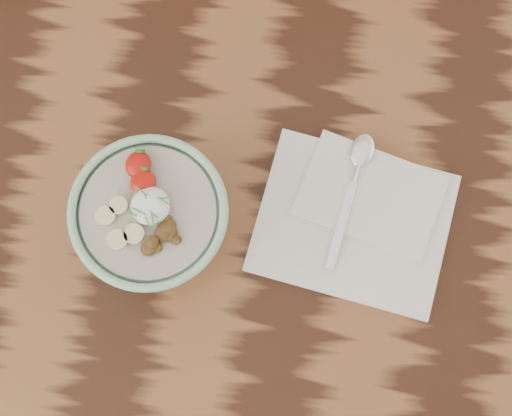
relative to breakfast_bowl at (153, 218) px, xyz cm
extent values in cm
cube|color=black|center=(-3.32, -3.19, -8.32)|extent=(160.00, 90.00, 4.00)
cylinder|color=#8DBE98|center=(0.01, -0.02, -5.73)|extent=(8.25, 8.25, 1.18)
torus|color=#8DBE98|center=(0.01, -0.02, 3.90)|extent=(18.77, 18.77, 1.08)
cylinder|color=beige|center=(0.01, -0.02, 3.31)|extent=(15.92, 15.92, 0.98)
ellipsoid|color=white|center=(0.34, 0.53, 4.68)|extent=(4.57, 4.57, 2.51)
ellipsoid|color=#A81007|center=(-0.92, 3.16, 4.63)|extent=(3.02, 3.33, 1.66)
cone|color=#286623|center=(-0.92, 4.52, 4.93)|extent=(1.40, 1.03, 1.52)
ellipsoid|color=#A81007|center=(-1.79, 5.20, 4.64)|extent=(3.05, 3.36, 1.68)
cone|color=#286623|center=(-1.79, 6.57, 4.94)|extent=(1.40, 1.03, 1.52)
cylinder|color=beige|center=(-3.39, 0.24, 4.20)|extent=(2.19, 2.19, 0.70)
cylinder|color=beige|center=(-4.69, -1.16, 4.20)|extent=(2.35, 2.35, 0.70)
cylinder|color=beige|center=(-2.89, -3.76, 4.20)|extent=(2.43, 2.43, 0.70)
cylinder|color=beige|center=(-1.10, -2.85, 4.20)|extent=(2.41, 2.41, 0.70)
ellipsoid|color=brown|center=(2.65, -1.77, 4.47)|extent=(2.65, 2.63, 1.35)
ellipsoid|color=brown|center=(2.20, -2.84, 4.25)|extent=(1.61, 1.66, 0.74)
ellipsoid|color=brown|center=(0.80, -4.34, 4.45)|extent=(2.06, 2.07, 1.35)
ellipsoid|color=brown|center=(2.24, -2.29, 4.46)|extent=(2.59, 2.49, 1.14)
ellipsoid|color=brown|center=(3.08, -2.65, 4.27)|extent=(1.73, 1.68, 0.88)
ellipsoid|color=brown|center=(2.35, -0.81, 4.35)|extent=(1.74, 1.50, 0.87)
ellipsoid|color=brown|center=(3.18, -2.23, 4.31)|extent=(1.85, 1.89, 0.89)
ellipsoid|color=brown|center=(1.10, -3.70, 4.47)|extent=(2.26, 2.37, 1.52)
ellipsoid|color=brown|center=(2.84, -1.37, 4.30)|extent=(1.99, 1.96, 1.01)
ellipsoid|color=brown|center=(1.77, -4.09, 4.22)|extent=(1.71, 1.71, 0.74)
ellipsoid|color=brown|center=(3.80, -2.94, 4.24)|extent=(1.49, 1.43, 0.75)
cylinder|color=#408F3C|center=(2.01, 1.05, 5.80)|extent=(1.65, 0.95, 0.24)
cylinder|color=#408F3C|center=(1.09, -1.35, 5.80)|extent=(0.78, 1.57, 0.24)
cylinder|color=#408F3C|center=(-0.70, 1.88, 5.80)|extent=(1.50, 1.08, 0.24)
cylinder|color=#408F3C|center=(-1.42, 1.73, 5.80)|extent=(0.52, 1.20, 0.22)
cylinder|color=#408F3C|center=(-1.31, -0.76, 5.80)|extent=(1.15, 0.89, 0.22)
cylinder|color=#408F3C|center=(-0.29, 1.47, 5.80)|extent=(0.64, 0.95, 0.21)
cylinder|color=#408F3C|center=(-0.61, -0.47, 5.80)|extent=(1.70, 0.81, 0.24)
cylinder|color=#408F3C|center=(2.05, 1.44, 5.80)|extent=(1.56, 0.54, 0.23)
cylinder|color=#408F3C|center=(0.96, -0.51, 5.80)|extent=(1.45, 0.99, 0.24)
cylinder|color=#408F3C|center=(0.44, -1.52, 5.80)|extent=(0.82, 1.14, 0.22)
cylinder|color=#408F3C|center=(-1.32, -0.79, 5.80)|extent=(1.13, 0.42, 0.22)
cylinder|color=#408F3C|center=(1.37, -1.74, 5.80)|extent=(1.38, 1.10, 0.24)
cube|color=silver|center=(24.85, 3.45, -5.85)|extent=(26.91, 23.03, 0.93)
cube|color=silver|center=(26.71, 7.17, -5.11)|extent=(20.19, 16.22, 0.56)
cube|color=silver|center=(23.28, 2.73, -4.65)|extent=(3.09, 11.71, 0.36)
cylinder|color=silver|center=(24.53, 9.99, -4.47)|extent=(1.22, 3.13, 0.71)
ellipsoid|color=silver|center=(25.03, 12.88, -4.35)|extent=(3.86, 5.13, 0.97)
camera|label=1|loc=(14.42, -14.89, 84.64)|focal=50.00mm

